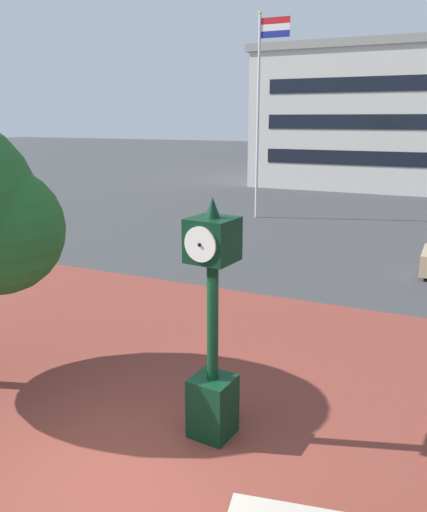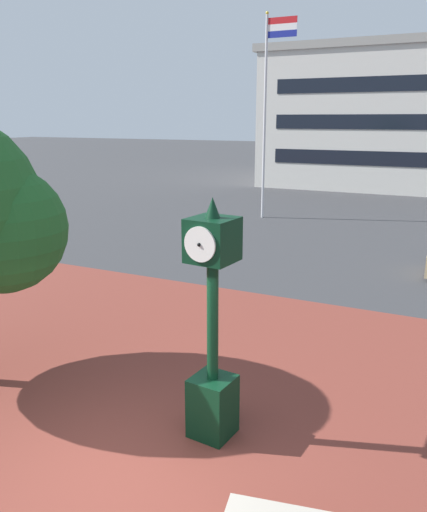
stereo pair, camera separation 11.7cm
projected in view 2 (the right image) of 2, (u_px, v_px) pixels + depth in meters
ground_plane at (119, 473)px, 6.91m from camera, size 200.00×200.00×0.00m
plaza_brick_paving at (185, 406)px, 8.51m from camera, size 44.00×11.69×0.01m
street_clock at (213, 336)px, 7.36m from camera, size 0.66×0.72×3.59m
flagpole_primary at (267, 104)px, 23.42m from camera, size 1.44×0.14×9.14m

